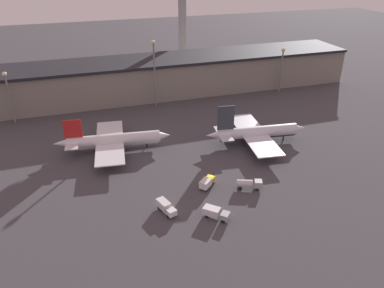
{
  "coord_description": "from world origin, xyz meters",
  "views": [
    {
      "loc": [
        -34.02,
        -88.09,
        61.72
      ],
      "look_at": [
        -0.9,
        13.52,
        6.0
      ],
      "focal_mm": 35.0,
      "sensor_mm": 36.0,
      "label": 1
    }
  ],
  "objects_px": {
    "service_vehicle_0": "(215,213)",
    "service_vehicle_2": "(207,182)",
    "airplane_0": "(113,141)",
    "service_vehicle_3": "(166,207)",
    "service_vehicle_1": "(249,184)",
    "control_tower": "(182,20)",
    "airplane_1": "(256,133)"
  },
  "relations": [
    {
      "from": "service_vehicle_1",
      "to": "control_tower",
      "type": "height_order",
      "value": "control_tower"
    },
    {
      "from": "service_vehicle_1",
      "to": "service_vehicle_3",
      "type": "relative_size",
      "value": 1.04
    },
    {
      "from": "service_vehicle_2",
      "to": "service_vehicle_3",
      "type": "xyz_separation_m",
      "value": [
        -14.29,
        -7.52,
        0.02
      ]
    },
    {
      "from": "service_vehicle_1",
      "to": "service_vehicle_3",
      "type": "distance_m",
      "value": 25.76
    },
    {
      "from": "control_tower",
      "to": "airplane_0",
      "type": "bearing_deg",
      "value": -120.95
    },
    {
      "from": "service_vehicle_0",
      "to": "control_tower",
      "type": "height_order",
      "value": "control_tower"
    },
    {
      "from": "service_vehicle_0",
      "to": "service_vehicle_1",
      "type": "relative_size",
      "value": 0.89
    },
    {
      "from": "control_tower",
      "to": "service_vehicle_0",
      "type": "bearing_deg",
      "value": -103.21
    },
    {
      "from": "service_vehicle_2",
      "to": "service_vehicle_3",
      "type": "relative_size",
      "value": 0.83
    },
    {
      "from": "service_vehicle_2",
      "to": "control_tower",
      "type": "bearing_deg",
      "value": 34.09
    },
    {
      "from": "service_vehicle_1",
      "to": "control_tower",
      "type": "bearing_deg",
      "value": 103.16
    },
    {
      "from": "service_vehicle_0",
      "to": "control_tower",
      "type": "xyz_separation_m",
      "value": [
        30.3,
        129.02,
        26.4
      ]
    },
    {
      "from": "airplane_0",
      "to": "service_vehicle_1",
      "type": "bearing_deg",
      "value": -39.47
    },
    {
      "from": "airplane_1",
      "to": "service_vehicle_2",
      "type": "bearing_deg",
      "value": -134.11
    },
    {
      "from": "airplane_0",
      "to": "service_vehicle_3",
      "type": "distance_m",
      "value": 39.77
    },
    {
      "from": "airplane_0",
      "to": "airplane_1",
      "type": "bearing_deg",
      "value": -4.25
    },
    {
      "from": "service_vehicle_2",
      "to": "control_tower",
      "type": "height_order",
      "value": "control_tower"
    },
    {
      "from": "airplane_1",
      "to": "control_tower",
      "type": "distance_m",
      "value": 96.77
    },
    {
      "from": "service_vehicle_3",
      "to": "service_vehicle_1",
      "type": "bearing_deg",
      "value": 78.03
    },
    {
      "from": "control_tower",
      "to": "airplane_1",
      "type": "bearing_deg",
      "value": -90.58
    },
    {
      "from": "service_vehicle_1",
      "to": "airplane_0",
      "type": "bearing_deg",
      "value": 154.51
    },
    {
      "from": "airplane_0",
      "to": "service_vehicle_1",
      "type": "distance_m",
      "value": 49.45
    },
    {
      "from": "service_vehicle_0",
      "to": "service_vehicle_3",
      "type": "relative_size",
      "value": 0.93
    },
    {
      "from": "airplane_0",
      "to": "service_vehicle_2",
      "type": "bearing_deg",
      "value": -47.01
    },
    {
      "from": "service_vehicle_0",
      "to": "service_vehicle_1",
      "type": "height_order",
      "value": "service_vehicle_1"
    },
    {
      "from": "service_vehicle_1",
      "to": "airplane_1",
      "type": "bearing_deg",
      "value": 80.42
    },
    {
      "from": "service_vehicle_0",
      "to": "control_tower",
      "type": "bearing_deg",
      "value": 120.44
    },
    {
      "from": "service_vehicle_1",
      "to": "service_vehicle_2",
      "type": "height_order",
      "value": "service_vehicle_1"
    },
    {
      "from": "airplane_1",
      "to": "service_vehicle_1",
      "type": "height_order",
      "value": "airplane_1"
    },
    {
      "from": "airplane_0",
      "to": "service_vehicle_3",
      "type": "relative_size",
      "value": 5.41
    },
    {
      "from": "service_vehicle_0",
      "to": "service_vehicle_2",
      "type": "bearing_deg",
      "value": 122.44
    },
    {
      "from": "airplane_0",
      "to": "service_vehicle_0",
      "type": "bearing_deg",
      "value": -59.1
    }
  ]
}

